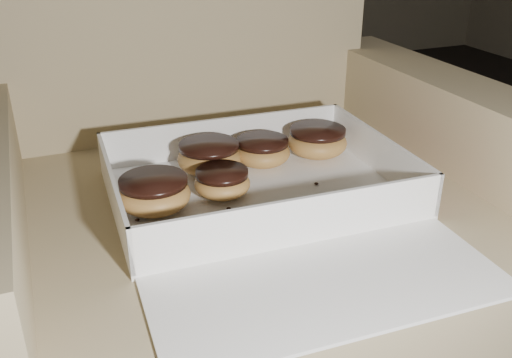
{
  "coord_description": "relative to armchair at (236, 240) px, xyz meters",
  "views": [
    {
      "loc": [
        -0.68,
        -0.72,
        0.83
      ],
      "look_at": [
        -0.38,
        0.02,
        0.45
      ],
      "focal_mm": 40.0,
      "sensor_mm": 36.0,
      "label": 1
    }
  ],
  "objects": [
    {
      "name": "crumb_d",
      "position": [
        -0.18,
        -0.1,
        0.13
      ],
      "size": [
        0.01,
        0.01,
        0.0
      ],
      "primitive_type": "ellipsoid",
      "color": "black",
      "rests_on": "bakery_box"
    },
    {
      "name": "donut_c",
      "position": [
        0.16,
        0.01,
        0.16
      ],
      "size": [
        0.1,
        0.1,
        0.05
      ],
      "color": "#BC8F41",
      "rests_on": "bakery_box"
    },
    {
      "name": "floor",
      "position": [
        0.39,
        -0.09,
        -0.3
      ],
      "size": [
        4.5,
        4.5,
        0.0
      ],
      "primitive_type": "plane",
      "color": "black",
      "rests_on": "ground"
    },
    {
      "name": "donut_b",
      "position": [
        0.06,
        0.01,
        0.16
      ],
      "size": [
        0.09,
        0.09,
        0.05
      ],
      "color": "#BC8F41",
      "rests_on": "bakery_box"
    },
    {
      "name": "crumb_c",
      "position": [
        -0.16,
        -0.12,
        0.13
      ],
      "size": [
        0.01,
        0.01,
        0.0
      ],
      "primitive_type": "ellipsoid",
      "color": "black",
      "rests_on": "bakery_box"
    },
    {
      "name": "bakery_box",
      "position": [
        0.01,
        -0.12,
        0.14
      ],
      "size": [
        0.46,
        0.53,
        0.07
      ],
      "rotation": [
        0.0,
        0.0,
        -0.04
      ],
      "color": "white",
      "rests_on": "armchair"
    },
    {
      "name": "crumb_e",
      "position": [
        -0.05,
        -0.12,
        0.13
      ],
      "size": [
        0.01,
        0.01,
        0.0
      ],
      "primitive_type": "ellipsoid",
      "color": "black",
      "rests_on": "bakery_box"
    },
    {
      "name": "crumb_a",
      "position": [
        0.1,
        -0.09,
        0.13
      ],
      "size": [
        0.01,
        0.01,
        0.0
      ],
      "primitive_type": "ellipsoid",
      "color": "black",
      "rests_on": "bakery_box"
    },
    {
      "name": "donut_e",
      "position": [
        -0.04,
        0.02,
        0.16
      ],
      "size": [
        0.11,
        0.11,
        0.05
      ],
      "color": "#BC8F41",
      "rests_on": "bakery_box"
    },
    {
      "name": "crumb_b",
      "position": [
        -0.17,
        -0.16,
        0.13
      ],
      "size": [
        0.01,
        0.01,
        0.0
      ],
      "primitive_type": "ellipsoid",
      "color": "black",
      "rests_on": "bakery_box"
    },
    {
      "name": "donut_a",
      "position": [
        -0.15,
        -0.08,
        0.16
      ],
      "size": [
        0.11,
        0.11,
        0.05
      ],
      "color": "#BC8F41",
      "rests_on": "bakery_box"
    },
    {
      "name": "donut_d",
      "position": [
        -0.05,
        -0.07,
        0.16
      ],
      "size": [
        0.09,
        0.09,
        0.04
      ],
      "color": "#BC8F41",
      "rests_on": "bakery_box"
    },
    {
      "name": "armchair",
      "position": [
        0.0,
        0.0,
        0.0
      ],
      "size": [
        0.9,
        0.76,
        0.94
      ],
      "color": "tan",
      "rests_on": "floor"
    }
  ]
}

